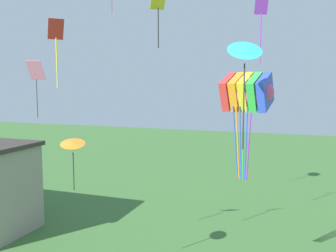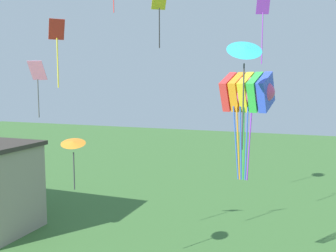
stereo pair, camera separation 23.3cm
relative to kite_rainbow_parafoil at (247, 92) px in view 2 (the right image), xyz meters
The scene contains 7 objects.
kite_rainbow_parafoil is the anchor object (origin of this frame).
kite_cyan_delta 2.74m from the kite_rainbow_parafoil, 84.14° to the right, with size 1.48×1.39×3.81m.
kite_purple_streamer 4.90m from the kite_rainbow_parafoil, 88.14° to the left, with size 0.68×0.49×3.18m.
kite_pink_diamond 8.91m from the kite_rainbow_parafoil, 166.91° to the right, with size 0.76×0.63×2.44m.
kite_orange_delta 7.25m from the kite_rainbow_parafoil, 156.18° to the right, with size 1.30×1.29×2.10m.
kite_yellow_diamond 5.72m from the kite_rainbow_parafoil, 167.38° to the left, with size 0.83×0.80×2.54m.
kite_red_diamond 7.83m from the kite_rainbow_parafoil, 158.79° to the right, with size 0.68×0.69×2.66m.
Camera 2 is at (5.10, -5.32, 8.31)m, focal length 40.00 mm.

